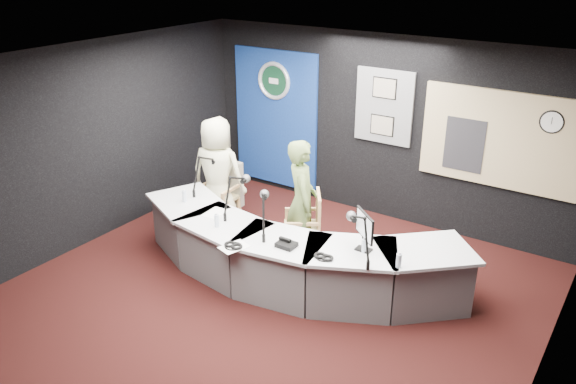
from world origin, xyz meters
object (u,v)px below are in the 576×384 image
Objects in this scene: armchair_left at (219,193)px; armchair_right at (302,225)px; broadcast_desk at (287,254)px; person_woman at (302,202)px; person_man at (218,173)px.

armchair_left is 1.59m from armchair_right.
person_woman reaches higher than broadcast_desk.
person_man reaches higher than broadcast_desk.
armchair_left is 1.06× the size of armchair_right.
person_man is at bearing 44.05° from person_woman.
armchair_left is (-1.73, 0.74, 0.15)m from broadcast_desk.
person_woman is at bearing -124.16° from armchair_right.
armchair_left is at bearing -130.16° from armchair_right.
armchair_left is 0.32m from person_man.
armchair_right is 0.59× the size of person_woman.
person_woman is (-0.15, 0.58, 0.47)m from broadcast_desk.
armchair_left reaches higher than broadcast_desk.
armchair_left is 1.62m from person_woman.
broadcast_desk is 1.94m from person_man.
armchair_right is at bearing 159.75° from person_man.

